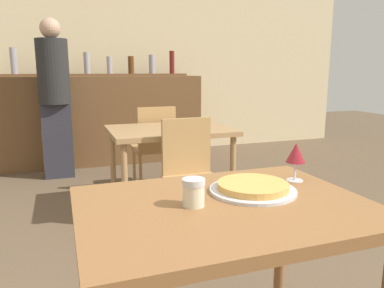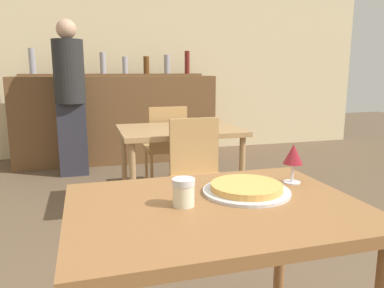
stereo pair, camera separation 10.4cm
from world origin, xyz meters
name	(u,v)px [view 2 (the right image)]	position (x,y,z in m)	size (l,w,h in m)	color
wall_back	(112,57)	(0.00, 4.43, 1.40)	(8.00, 0.05, 2.80)	beige
dining_table_near	(215,230)	(0.00, 0.00, 0.67)	(1.00, 0.74, 0.76)	brown
dining_table_far	(179,137)	(0.37, 1.97, 0.64)	(1.03, 0.77, 0.72)	#A87F51
bar_counter	(117,119)	(0.00, 3.92, 0.57)	(2.60, 0.56, 1.14)	brown
bar_back_shelf	(114,70)	(0.00, 4.06, 1.22)	(2.39, 0.24, 0.35)	brown
chair_far_side_front	(198,169)	(0.37, 1.41, 0.49)	(0.40, 0.40, 0.86)	tan
chair_far_side_back	(166,142)	(0.37, 2.53, 0.49)	(0.40, 0.40, 0.86)	tan
pizza_tray	(247,189)	(0.15, 0.07, 0.78)	(0.33, 0.33, 0.04)	silver
cheese_shaker	(184,192)	(-0.11, 0.01, 0.81)	(0.08, 0.08, 0.09)	beige
person_standing	(70,93)	(-0.56, 3.34, 0.96)	(0.34, 0.34, 1.77)	#2D2D38
wine_glass	(293,155)	(0.38, 0.15, 0.88)	(0.08, 0.08, 0.16)	silver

